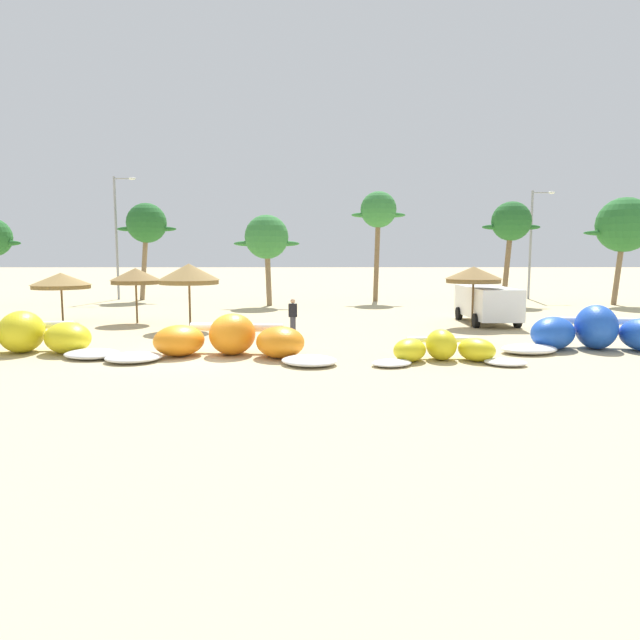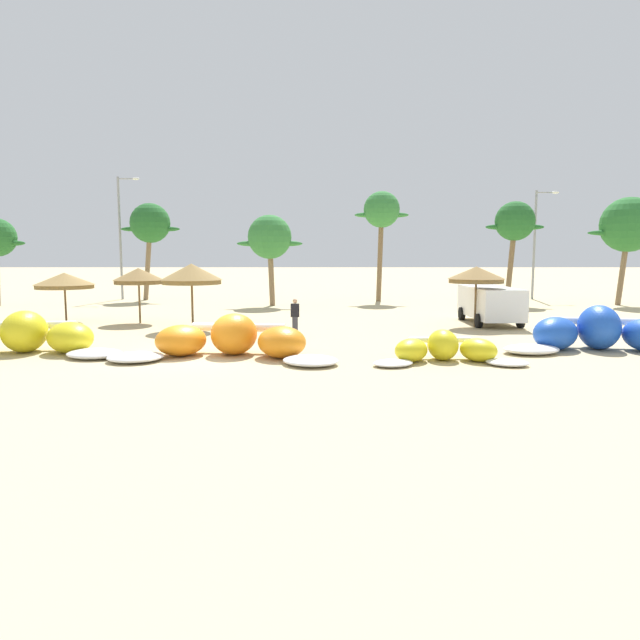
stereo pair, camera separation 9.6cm
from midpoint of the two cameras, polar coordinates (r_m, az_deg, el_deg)
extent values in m
plane|color=#C6B284|center=(20.03, -11.90, -3.51)|extent=(260.00, 260.00, 0.00)
ellipsoid|color=yellow|center=(22.73, -27.60, -1.04)|extent=(1.75, 2.08, 1.49)
ellipsoid|color=yellow|center=(21.85, -23.83, -1.63)|extent=(2.39, 2.41, 1.10)
ellipsoid|color=white|center=(20.59, -21.76, -3.15)|extent=(2.17, 1.87, 0.30)
cylinder|color=white|center=(23.33, -27.08, -0.47)|extent=(3.19, 0.73, 0.29)
cube|color=white|center=(22.55, -27.76, -1.10)|extent=(1.24, 0.83, 0.04)
ellipsoid|color=white|center=(19.47, -18.07, -3.56)|extent=(2.13, 1.98, 0.29)
ellipsoid|color=orange|center=(20.06, -13.83, -2.01)|extent=(2.38, 2.40, 1.06)
ellipsoid|color=orange|center=(19.94, -8.67, -1.40)|extent=(1.77, 1.96, 1.43)
ellipsoid|color=orange|center=(19.17, -3.90, -2.22)|extent=(2.27, 2.35, 1.06)
ellipsoid|color=white|center=(17.94, -0.98, -4.08)|extent=(2.32, 2.22, 0.29)
cylinder|color=white|center=(20.53, -8.24, -0.74)|extent=(3.38, 0.65, 0.31)
cube|color=white|center=(19.77, -8.80, -1.47)|extent=(1.28, 0.77, 0.04)
ellipsoid|color=white|center=(17.89, 7.30, -4.30)|extent=(1.58, 1.41, 0.20)
ellipsoid|color=yellow|center=(18.67, 9.09, -3.01)|extent=(1.55, 1.64, 0.75)
ellipsoid|color=yellow|center=(19.15, 12.18, -2.44)|extent=(1.03, 1.33, 1.01)
ellipsoid|color=yellow|center=(19.20, 15.55, -2.91)|extent=(1.58, 1.64, 0.75)
ellipsoid|color=white|center=(18.79, 18.23, -4.05)|extent=(1.56, 1.36, 0.20)
cylinder|color=white|center=(19.58, 11.87, -1.95)|extent=(2.11, 0.25, 0.19)
cube|color=white|center=(19.03, 12.27, -2.50)|extent=(0.78, 0.49, 0.04)
ellipsoid|color=white|center=(21.26, 20.36, -2.75)|extent=(2.23, 1.79, 0.32)
ellipsoid|color=blue|center=(22.45, 22.46, -1.23)|extent=(2.44, 2.44, 1.20)
ellipsoid|color=blue|center=(23.22, 26.11, -0.64)|extent=(1.77, 2.22, 1.62)
cylinder|color=white|center=(23.87, 25.65, -0.10)|extent=(3.07, 0.79, 0.28)
cube|color=white|center=(23.03, 26.25, -0.70)|extent=(1.22, 0.90, 0.04)
cylinder|color=brown|center=(31.89, -24.28, 1.52)|extent=(0.10, 0.10, 1.92)
cone|color=olive|center=(31.81, -24.39, 3.79)|extent=(2.98, 2.98, 0.62)
cylinder|color=olive|center=(31.83, -24.35, 3.06)|extent=(2.83, 2.83, 0.20)
cylinder|color=brown|center=(30.07, -17.76, 1.76)|extent=(0.10, 0.10, 2.17)
cone|color=olive|center=(29.99, -17.85, 4.41)|extent=(2.51, 2.51, 0.61)
cylinder|color=brown|center=(30.00, -17.82, 3.63)|extent=(2.38, 2.38, 0.20)
cylinder|color=brown|center=(26.74, -12.78, 1.48)|extent=(0.10, 0.10, 2.30)
cone|color=olive|center=(26.65, -12.86, 4.75)|extent=(2.81, 2.81, 0.74)
cylinder|color=olive|center=(26.67, -12.83, 3.73)|extent=(2.67, 2.67, 0.20)
cylinder|color=brown|center=(28.18, 15.23, 1.67)|extent=(0.10, 0.10, 2.30)
cone|color=olive|center=(28.10, 15.32, 4.61)|extent=(2.69, 2.69, 0.59)
cylinder|color=brown|center=(28.11, 15.30, 3.80)|extent=(2.56, 2.56, 0.20)
cube|color=white|center=(29.67, 16.59, 1.74)|extent=(2.00, 5.27, 1.50)
cube|color=black|center=(31.04, 15.84, 2.45)|extent=(1.94, 1.32, 0.56)
cylinder|color=black|center=(31.05, 13.93, 0.64)|extent=(0.24, 0.68, 0.68)
cylinder|color=black|center=(31.58, 17.42, 0.63)|extent=(0.24, 0.68, 0.68)
cylinder|color=black|center=(27.91, 15.54, -0.07)|extent=(0.24, 0.68, 0.68)
cylinder|color=black|center=(28.51, 19.37, -0.06)|extent=(0.24, 0.68, 0.68)
cylinder|color=#383842|center=(23.95, -2.59, -0.70)|extent=(0.24, 0.24, 0.85)
cube|color=black|center=(23.87, -2.60, 0.98)|extent=(0.36, 0.22, 0.56)
sphere|color=tan|center=(23.84, -2.60, 1.92)|extent=(0.20, 0.20, 0.20)
ellipsoid|color=#236028|center=(43.08, -28.66, 6.78)|extent=(1.79, 0.50, 0.36)
cylinder|color=#7F6647|center=(45.14, -17.01, 5.61)|extent=(0.89, 0.36, 5.80)
sphere|color=#236028|center=(45.12, -16.81, 9.30)|extent=(2.97, 2.97, 2.97)
ellipsoid|color=#236028|center=(45.45, -18.24, 8.66)|extent=(2.08, 0.50, 0.36)
ellipsoid|color=#236028|center=(44.78, -15.31, 8.79)|extent=(2.08, 0.50, 0.36)
cylinder|color=#7F6647|center=(38.57, -5.05, 4.87)|extent=(0.51, 0.36, 4.63)
sphere|color=#337A38|center=(38.57, -5.20, 8.30)|extent=(2.94, 2.94, 2.94)
ellipsoid|color=#337A38|center=(38.68, -6.94, 7.62)|extent=(2.06, 0.50, 0.36)
ellipsoid|color=#337A38|center=(38.48, -3.43, 7.66)|extent=(2.06, 0.50, 0.36)
cylinder|color=brown|center=(42.19, 5.92, 6.42)|extent=(0.52, 0.36, 6.71)
sphere|color=#337A38|center=(42.32, 6.08, 10.96)|extent=(2.63, 2.63, 2.63)
ellipsoid|color=#337A38|center=(42.19, 4.63, 10.45)|extent=(1.84, 0.50, 0.36)
ellipsoid|color=#337A38|center=(42.42, 7.51, 10.40)|extent=(1.84, 0.50, 0.36)
cylinder|color=brown|center=(41.76, 18.47, 5.45)|extent=(0.72, 0.36, 5.74)
sphere|color=#236028|center=(41.88, 18.85, 9.37)|extent=(2.70, 2.70, 2.70)
ellipsoid|color=#236028|center=(41.52, 17.40, 8.89)|extent=(1.89, 0.50, 0.36)
ellipsoid|color=#236028|center=(42.22, 20.23, 8.74)|extent=(1.89, 0.50, 0.36)
cylinder|color=#7F6647|center=(43.98, 27.99, 4.88)|extent=(0.79, 0.36, 5.46)
sphere|color=#286B2D|center=(44.12, 28.43, 8.41)|extent=(3.69, 3.69, 3.69)
ellipsoid|color=#286B2D|center=(43.41, 26.66, 7.81)|extent=(2.59, 0.50, 0.36)
cylinder|color=gray|center=(46.36, -19.54, 7.69)|extent=(0.18, 0.18, 9.29)
cylinder|color=gray|center=(46.48, -18.95, 13.27)|extent=(1.35, 0.10, 0.10)
ellipsoid|color=silver|center=(46.27, -18.13, 13.33)|extent=(0.56, 0.24, 0.20)
cylinder|color=gray|center=(47.02, 20.56, 7.03)|extent=(0.18, 0.18, 8.30)
cylinder|color=gray|center=(47.50, 21.59, 11.82)|extent=(1.44, 0.10, 0.10)
ellipsoid|color=silver|center=(47.77, 22.41, 11.75)|extent=(0.56, 0.24, 0.20)
camera|label=1|loc=(0.05, -89.87, 0.01)|focal=31.90mm
camera|label=2|loc=(0.05, 90.13, -0.01)|focal=31.90mm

